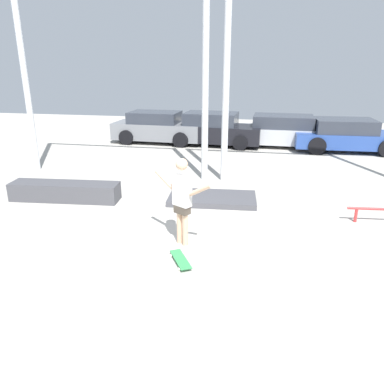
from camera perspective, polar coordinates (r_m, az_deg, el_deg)
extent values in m
plane|color=#B2ADA3|center=(7.58, -1.38, -8.30)|extent=(36.00, 36.00, 0.00)
cylinder|color=#DBAD89|center=(7.55, -1.92, -4.87)|extent=(0.11, 0.11, 0.84)
cylinder|color=#DBAD89|center=(7.46, -1.05, -5.20)|extent=(0.11, 0.11, 0.84)
cube|color=#4C4238|center=(7.37, -1.51, -2.57)|extent=(0.36, 0.31, 0.18)
cube|color=silver|center=(7.24, -1.53, 0.20)|extent=(0.41, 0.34, 0.61)
sphere|color=#DBAD89|center=(7.08, -1.57, 4.23)|extent=(0.23, 0.23, 0.23)
cylinder|color=#DBAD89|center=(7.51, -4.13, 1.85)|extent=(0.49, 0.34, 0.35)
cylinder|color=#DBAD89|center=(6.90, 1.27, 0.32)|extent=(0.49, 0.34, 0.35)
cube|color=#338C4C|center=(6.99, -1.75, -10.19)|extent=(0.56, 0.76, 0.01)
cylinder|color=silver|center=(6.83, -0.22, -11.37)|extent=(0.05, 0.06, 0.05)
cylinder|color=silver|center=(6.77, -1.99, -11.66)|extent=(0.05, 0.06, 0.05)
cylinder|color=silver|center=(7.25, -1.53, -9.40)|extent=(0.05, 0.06, 0.05)
cylinder|color=silver|center=(7.20, -3.19, -9.66)|extent=(0.05, 0.06, 0.05)
cube|color=#47474C|center=(10.53, -18.77, 0.09)|extent=(2.93, 0.89, 0.48)
cube|color=#47474C|center=(9.95, 3.11, -0.99)|extent=(2.38, 1.36, 0.14)
cylinder|color=red|center=(9.42, 23.70, -3.23)|extent=(0.07, 0.07, 0.33)
cylinder|color=silver|center=(13.51, -24.28, 16.89)|extent=(0.20, 0.20, 6.67)
cylinder|color=silver|center=(11.34, 2.08, 18.34)|extent=(0.20, 0.20, 6.67)
cylinder|color=silver|center=(11.26, 5.30, 18.27)|extent=(0.20, 0.20, 6.67)
cube|color=slate|center=(17.39, -5.12, 9.31)|extent=(4.08, 1.82, 0.72)
cube|color=#2D333D|center=(17.35, -5.69, 11.29)|extent=(2.27, 1.62, 0.49)
cylinder|color=black|center=(17.86, -0.43, 8.95)|extent=(0.67, 0.25, 0.66)
cylinder|color=black|center=(16.31, -1.77, 7.96)|extent=(0.67, 0.25, 0.66)
cylinder|color=black|center=(18.59, -8.03, 9.17)|extent=(0.67, 0.25, 0.66)
cylinder|color=black|center=(17.11, -9.96, 8.21)|extent=(0.67, 0.25, 0.66)
cube|color=black|center=(16.83, 3.43, 8.96)|extent=(4.20, 1.92, 0.70)
cube|color=#2D333D|center=(16.76, 2.91, 11.08)|extent=(2.35, 1.67, 0.54)
cylinder|color=black|center=(17.46, 8.08, 8.47)|extent=(0.64, 0.26, 0.63)
cylinder|color=black|center=(15.89, 7.37, 7.45)|extent=(0.64, 0.26, 0.63)
cylinder|color=black|center=(17.92, -0.10, 8.93)|extent=(0.64, 0.26, 0.63)
cylinder|color=black|center=(16.39, -1.55, 7.96)|extent=(0.64, 0.26, 0.63)
cube|color=#B7BABF|center=(17.01, 14.19, 8.44)|extent=(4.63, 1.87, 0.66)
cube|color=#2D333D|center=(16.91, 13.72, 10.43)|extent=(2.56, 1.67, 0.51)
cylinder|color=black|center=(17.98, 18.65, 7.97)|extent=(0.63, 0.24, 0.63)
cylinder|color=black|center=(16.31, 19.21, 6.85)|extent=(0.63, 0.24, 0.63)
cylinder|color=black|center=(17.89, 9.50, 8.66)|extent=(0.63, 0.24, 0.63)
cylinder|color=black|center=(16.21, 9.14, 7.60)|extent=(0.63, 0.24, 0.63)
cube|color=#284793|center=(16.85, 22.54, 7.43)|extent=(4.33, 1.97, 0.59)
cube|color=#2D333D|center=(16.72, 22.22, 9.35)|extent=(2.41, 1.75, 0.53)
cylinder|color=black|center=(18.07, 25.95, 7.22)|extent=(0.71, 0.25, 0.70)
cylinder|color=black|center=(17.46, 17.60, 7.89)|extent=(0.71, 0.25, 0.70)
cylinder|color=black|center=(15.76, 18.52, 6.66)|extent=(0.71, 0.25, 0.70)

